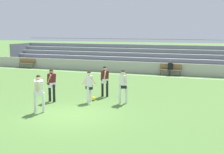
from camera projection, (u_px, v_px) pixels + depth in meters
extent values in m
plane|color=#517A38|center=(72.00, 115.00, 13.32)|extent=(160.00, 160.00, 0.00)
cube|color=white|center=(146.00, 76.00, 24.84)|extent=(44.00, 0.12, 0.01)
cube|color=#BCB7AD|center=(150.00, 68.00, 25.89)|extent=(48.00, 0.16, 0.96)
cube|color=#B2B2B7|center=(115.00, 67.00, 27.88)|extent=(22.83, 0.36, 0.08)
cube|color=slate|center=(114.00, 69.00, 27.73)|extent=(22.83, 0.04, 0.37)
cube|color=#B2B2B7|center=(117.00, 62.00, 28.43)|extent=(22.83, 0.36, 0.08)
cube|color=slate|center=(116.00, 64.00, 28.27)|extent=(22.83, 0.04, 0.37)
cube|color=#B2B2B7|center=(119.00, 57.00, 28.97)|extent=(22.83, 0.36, 0.08)
cube|color=slate|center=(119.00, 59.00, 28.82)|extent=(22.83, 0.04, 0.37)
cube|color=#B2B2B7|center=(122.00, 53.00, 29.52)|extent=(22.83, 0.36, 0.08)
cube|color=slate|center=(121.00, 55.00, 29.36)|extent=(22.83, 0.04, 0.37)
cube|color=#B2B2B7|center=(124.00, 49.00, 30.06)|extent=(22.83, 0.36, 0.08)
cube|color=slate|center=(123.00, 51.00, 29.91)|extent=(22.83, 0.04, 0.37)
cube|color=#B2B2B7|center=(126.00, 44.00, 30.61)|extent=(22.83, 0.36, 0.08)
cube|color=slate|center=(125.00, 46.00, 30.45)|extent=(22.83, 0.04, 0.37)
cube|color=slate|center=(22.00, 54.00, 33.28)|extent=(0.20, 3.61, 2.22)
cylinder|color=slate|center=(127.00, 39.00, 30.76)|extent=(22.83, 0.06, 0.06)
cube|color=olive|center=(170.00, 70.00, 24.92)|extent=(1.80, 0.40, 0.06)
cube|color=olive|center=(171.00, 67.00, 25.04)|extent=(1.80, 0.05, 0.40)
cylinder|color=#47474C|center=(161.00, 72.00, 25.23)|extent=(0.07, 0.07, 0.45)
cylinder|color=#47474C|center=(180.00, 73.00, 24.67)|extent=(0.07, 0.07, 0.45)
cube|color=olive|center=(26.00, 63.00, 29.86)|extent=(1.80, 0.40, 0.06)
cube|color=olive|center=(27.00, 61.00, 29.99)|extent=(1.80, 0.05, 0.40)
cylinder|color=#47474C|center=(20.00, 65.00, 30.17)|extent=(0.07, 0.07, 0.45)
cylinder|color=#47474C|center=(33.00, 66.00, 29.62)|extent=(0.07, 0.07, 0.45)
cylinder|color=#2D2D38|center=(170.00, 73.00, 24.75)|extent=(0.16, 0.16, 0.45)
cube|color=black|center=(170.00, 66.00, 24.87)|extent=(0.36, 0.24, 0.52)
sphere|color=brown|center=(170.00, 62.00, 24.82)|extent=(0.21, 0.21, 0.21)
cylinder|color=white|center=(120.00, 95.00, 15.23)|extent=(0.13, 0.13, 0.92)
cylinder|color=white|center=(126.00, 94.00, 15.38)|extent=(0.13, 0.13, 0.92)
cube|color=black|center=(123.00, 86.00, 15.24)|extent=(0.41, 0.33, 0.24)
cube|color=white|center=(123.00, 80.00, 15.20)|extent=(0.46, 0.43, 0.59)
cylinder|color=beige|center=(122.00, 79.00, 15.39)|extent=(0.18, 0.33, 0.49)
cylinder|color=beige|center=(124.00, 80.00, 14.99)|extent=(0.18, 0.33, 0.49)
sphere|color=beige|center=(123.00, 72.00, 15.14)|extent=(0.21, 0.21, 0.21)
sphere|color=black|center=(123.00, 72.00, 15.14)|extent=(0.20, 0.20, 0.20)
cylinder|color=white|center=(88.00, 95.00, 15.39)|extent=(0.13, 0.13, 0.83)
cylinder|color=white|center=(90.00, 94.00, 15.71)|extent=(0.13, 0.13, 0.83)
cube|color=black|center=(89.00, 87.00, 15.49)|extent=(0.42, 0.38, 0.24)
cube|color=white|center=(89.00, 81.00, 15.44)|extent=(0.47, 0.45, 0.58)
cylinder|color=beige|center=(85.00, 80.00, 15.50)|extent=(0.28, 0.38, 0.44)
cylinder|color=beige|center=(93.00, 80.00, 15.37)|extent=(0.28, 0.38, 0.44)
sphere|color=beige|center=(89.00, 73.00, 15.38)|extent=(0.21, 0.21, 0.21)
sphere|color=black|center=(89.00, 73.00, 15.38)|extent=(0.20, 0.20, 0.20)
cylinder|color=black|center=(107.00, 89.00, 16.92)|extent=(0.13, 0.13, 0.90)
cylinder|color=black|center=(102.00, 89.00, 16.96)|extent=(0.13, 0.13, 0.90)
cube|color=white|center=(105.00, 81.00, 16.88)|extent=(0.41, 0.41, 0.24)
cube|color=#56191E|center=(105.00, 75.00, 16.83)|extent=(0.48, 0.48, 0.59)
cylinder|color=beige|center=(105.00, 75.00, 16.64)|extent=(0.24, 0.25, 0.51)
cylinder|color=beige|center=(105.00, 74.00, 17.02)|extent=(0.24, 0.25, 0.51)
sphere|color=beige|center=(105.00, 68.00, 16.78)|extent=(0.21, 0.21, 0.21)
sphere|color=black|center=(105.00, 68.00, 16.77)|extent=(0.20, 0.20, 0.20)
cylinder|color=white|center=(43.00, 102.00, 13.68)|extent=(0.13, 0.13, 0.91)
cylinder|color=white|center=(35.00, 103.00, 13.61)|extent=(0.13, 0.13, 0.91)
cube|color=white|center=(39.00, 93.00, 13.58)|extent=(0.42, 0.38, 0.24)
cube|color=white|center=(39.00, 86.00, 13.53)|extent=(0.52, 0.52, 0.60)
cylinder|color=beige|center=(38.00, 86.00, 13.32)|extent=(0.21, 0.26, 0.51)
cylinder|color=beige|center=(40.00, 84.00, 13.74)|extent=(0.21, 0.26, 0.51)
sphere|color=beige|center=(38.00, 78.00, 13.48)|extent=(0.21, 0.21, 0.21)
sphere|color=black|center=(38.00, 77.00, 13.47)|extent=(0.20, 0.20, 0.20)
cylinder|color=black|center=(54.00, 93.00, 15.67)|extent=(0.13, 0.13, 0.89)
cylinder|color=black|center=(50.00, 93.00, 15.81)|extent=(0.13, 0.13, 0.89)
cube|color=white|center=(52.00, 85.00, 15.68)|extent=(0.35, 0.42, 0.24)
cube|color=#56191E|center=(51.00, 79.00, 15.63)|extent=(0.42, 0.47, 0.58)
cylinder|color=#A87A5B|center=(49.00, 79.00, 15.44)|extent=(0.35, 0.21, 0.48)
cylinder|color=#A87A5B|center=(54.00, 78.00, 15.81)|extent=(0.35, 0.21, 0.48)
sphere|color=#A87A5B|center=(51.00, 72.00, 15.57)|extent=(0.21, 0.21, 0.21)
sphere|color=black|center=(51.00, 71.00, 15.57)|extent=(0.20, 0.20, 0.20)
sphere|color=yellow|center=(93.00, 99.00, 16.02)|extent=(0.22, 0.22, 0.22)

